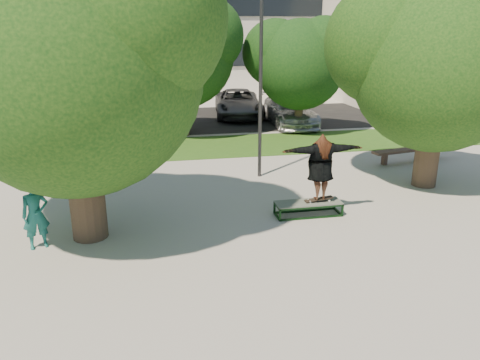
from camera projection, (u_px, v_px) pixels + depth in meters
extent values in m
plane|color=#A19E94|center=(268.00, 239.00, 11.28)|extent=(120.00, 120.00, 0.00)
cube|color=#214E16|center=(235.00, 145.00, 20.33)|extent=(30.00, 4.00, 0.02)
cube|color=black|center=(196.00, 119.00, 26.21)|extent=(40.00, 8.00, 0.01)
cylinder|color=#38281E|center=(84.00, 174.00, 10.94)|extent=(0.84, 0.84, 3.20)
sphere|color=#0E350F|center=(73.00, 66.00, 10.18)|extent=(5.80, 5.80, 5.80)
sphere|color=#0E350F|center=(7.00, 31.00, 10.50)|extent=(4.35, 4.35, 4.35)
sphere|color=#0E350F|center=(130.00, 16.00, 9.57)|extent=(4.06, 4.06, 4.06)
cylinder|color=#38281E|center=(429.00, 140.00, 14.74)|extent=(0.76, 0.76, 3.00)
sphere|color=#0E350F|center=(438.00, 66.00, 14.03)|extent=(5.20, 5.20, 5.20)
sphere|color=#0E350F|center=(388.00, 43.00, 14.32)|extent=(3.90, 3.90, 3.90)
cylinder|color=#38281E|center=(56.00, 114.00, 19.90)|extent=(0.44, 0.44, 2.80)
sphere|color=black|center=(50.00, 64.00, 19.27)|extent=(4.40, 4.40, 4.40)
sphere|color=black|center=(23.00, 50.00, 19.51)|extent=(3.30, 3.30, 3.30)
sphere|color=black|center=(71.00, 45.00, 18.80)|extent=(3.08, 3.08, 3.08)
cylinder|color=#38281E|center=(183.00, 104.00, 21.83)|extent=(0.50, 0.50, 3.00)
sphere|color=black|center=(181.00, 55.00, 21.14)|extent=(4.80, 4.80, 4.80)
sphere|color=black|center=(153.00, 41.00, 21.41)|extent=(3.60, 3.60, 3.60)
sphere|color=black|center=(206.00, 35.00, 20.64)|extent=(3.36, 3.36, 3.36)
cylinder|color=#38281E|center=(299.00, 106.00, 22.45)|extent=(0.40, 0.40, 2.60)
sphere|color=black|center=(300.00, 65.00, 21.85)|extent=(4.20, 4.20, 4.20)
sphere|color=black|center=(275.00, 53.00, 22.08)|extent=(3.15, 3.15, 3.15)
sphere|color=black|center=(324.00, 49.00, 21.41)|extent=(2.94, 2.94, 2.94)
cylinder|color=#2D2D30|center=(261.00, 88.00, 15.21)|extent=(0.12, 0.12, 6.00)
cube|color=black|center=(153.00, 56.00, 33.25)|extent=(27.60, 0.12, 1.60)
cube|color=black|center=(150.00, 3.00, 32.17)|extent=(27.60, 0.12, 1.60)
cube|color=beige|center=(433.00, 41.00, 33.92)|extent=(15.00, 10.00, 8.00)
cube|color=#475147|center=(308.00, 203.00, 12.66)|extent=(1.80, 0.60, 0.03)
cylinder|color=white|center=(310.00, 202.00, 12.57)|extent=(0.06, 0.03, 0.06)
cylinder|color=white|center=(308.00, 200.00, 12.72)|extent=(0.06, 0.03, 0.06)
cylinder|color=white|center=(329.00, 201.00, 12.67)|extent=(0.06, 0.03, 0.06)
cylinder|color=white|center=(327.00, 199.00, 12.82)|extent=(0.06, 0.03, 0.06)
cube|color=black|center=(319.00, 199.00, 12.69)|extent=(0.78, 0.20, 0.10)
imported|color=#4C3420|center=(321.00, 167.00, 12.40)|extent=(2.21, 0.61, 1.80)
imported|color=#19615C|center=(35.00, 215.00, 10.64)|extent=(0.69, 0.58, 1.63)
cube|color=brown|center=(384.00, 159.00, 17.41)|extent=(0.20, 0.20, 0.45)
cube|color=brown|center=(436.00, 153.00, 18.30)|extent=(0.20, 0.20, 0.45)
cube|color=brown|center=(412.00, 149.00, 17.78)|extent=(3.43, 1.08, 0.09)
imported|color=#B4B4B9|center=(39.00, 108.00, 24.87)|extent=(2.47, 4.97, 1.63)
imported|color=black|center=(151.00, 112.00, 23.94)|extent=(2.11, 4.81, 1.54)
imported|color=#4F5054|center=(238.00, 103.00, 26.91)|extent=(3.19, 5.76, 1.52)
imported|color=#B4B5B9|center=(289.00, 111.00, 24.51)|extent=(2.22, 5.24, 1.51)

